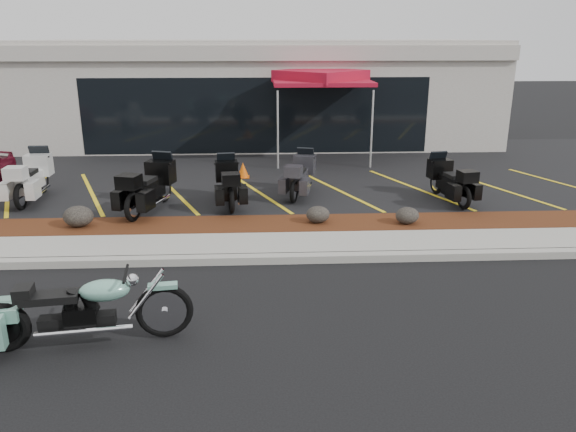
{
  "coord_description": "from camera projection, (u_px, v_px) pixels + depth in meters",
  "views": [
    {
      "loc": [
        0.14,
        -9.1,
        4.15
      ],
      "look_at": [
        0.65,
        1.2,
        0.83
      ],
      "focal_mm": 35.0,
      "sensor_mm": 36.0,
      "label": 1
    }
  ],
  "objects": [
    {
      "name": "dealership_building",
      "position": [
        257.0,
        90.0,
        23.05
      ],
      "size": [
        18.0,
        8.16,
        4.0
      ],
      "color": "#A29C93",
      "rests_on": "ground"
    },
    {
      "name": "upper_lot",
      "position": [
        257.0,
        171.0,
        17.69
      ],
      "size": [
        26.0,
        9.6,
        0.15
      ],
      "primitive_type": "cube",
      "color": "black",
      "rests_on": "ground"
    },
    {
      "name": "touring_black_mid",
      "position": [
        226.0,
        175.0,
        14.44
      ],
      "size": [
        1.02,
        2.09,
        1.17
      ],
      "primitive_type": null,
      "rotation": [
        0.0,
        0.0,
        1.7
      ],
      "color": "black",
      "rests_on": "upper_lot"
    },
    {
      "name": "boulder_left",
      "position": [
        78.0,
        216.0,
        12.26
      ],
      "size": [
        0.65,
        0.54,
        0.46
      ],
      "primitive_type": "ellipsoid",
      "color": "black",
      "rests_on": "mulch_bed"
    },
    {
      "name": "boulder_right",
      "position": [
        407.0,
        215.0,
        12.46
      ],
      "size": [
        0.52,
        0.44,
        0.37
      ],
      "primitive_type": "ellipsoid",
      "color": "black",
      "rests_on": "mulch_bed"
    },
    {
      "name": "hero_cruiser",
      "position": [
        164.0,
        303.0,
        7.95
      ],
      "size": [
        3.13,
        1.17,
        1.08
      ],
      "primitive_type": null,
      "rotation": [
        0.0,
        0.0,
        0.13
      ],
      "color": "#69A490",
      "rests_on": "ground"
    },
    {
      "name": "curb",
      "position": [
        255.0,
        259.0,
        10.75
      ],
      "size": [
        24.0,
        0.25,
        0.15
      ],
      "primitive_type": "cube",
      "color": "gray",
      "rests_on": "ground"
    },
    {
      "name": "touring_grey",
      "position": [
        305.0,
        168.0,
        15.23
      ],
      "size": [
        1.26,
        2.1,
        1.14
      ],
      "primitive_type": null,
      "rotation": [
        0.0,
        0.0,
        1.29
      ],
      "color": "#302F34",
      "rests_on": "upper_lot"
    },
    {
      "name": "touring_black_rear",
      "position": [
        437.0,
        173.0,
        14.73
      ],
      "size": [
        1.08,
        2.07,
        1.15
      ],
      "primitive_type": null,
      "rotation": [
        0.0,
        0.0,
        1.74
      ],
      "color": "black",
      "rests_on": "upper_lot"
    },
    {
      "name": "boulder_mid",
      "position": [
        318.0,
        214.0,
        12.53
      ],
      "size": [
        0.53,
        0.44,
        0.37
      ],
      "primitive_type": "ellipsoid",
      "color": "black",
      "rests_on": "mulch_bed"
    },
    {
      "name": "sidewalk",
      "position": [
        255.0,
        246.0,
        11.41
      ],
      "size": [
        24.0,
        1.2,
        0.15
      ],
      "primitive_type": "cube",
      "color": "gray",
      "rests_on": "ground"
    },
    {
      "name": "mulch_bed",
      "position": [
        256.0,
        227.0,
        12.55
      ],
      "size": [
        24.0,
        1.2,
        0.16
      ],
      "primitive_type": "cube",
      "color": "#37180C",
      "rests_on": "ground"
    },
    {
      "name": "touring_white",
      "position": [
        41.0,
        169.0,
        14.83
      ],
      "size": [
        0.9,
        2.21,
        1.27
      ],
      "primitive_type": null,
      "rotation": [
        0.0,
        0.0,
        1.6
      ],
      "color": "silver",
      "rests_on": "upper_lot"
    },
    {
      "name": "ground",
      "position": [
        255.0,
        282.0,
        9.91
      ],
      "size": [
        90.0,
        90.0,
        0.0
      ],
      "primitive_type": "plane",
      "color": "black",
      "rests_on": "ground"
    },
    {
      "name": "popup_canopy",
      "position": [
        321.0,
        78.0,
        18.4
      ],
      "size": [
        4.08,
        4.08,
        2.94
      ],
      "rotation": [
        0.0,
        0.0,
        0.37
      ],
      "color": "silver",
      "rests_on": "upper_lot"
    },
    {
      "name": "touring_black_front",
      "position": [
        163.0,
        177.0,
        13.99
      ],
      "size": [
        1.44,
        2.39,
        1.3
      ],
      "primitive_type": null,
      "rotation": [
        0.0,
        0.0,
        1.29
      ],
      "color": "black",
      "rests_on": "upper_lot"
    },
    {
      "name": "traffic_cone",
      "position": [
        243.0,
        170.0,
        16.57
      ],
      "size": [
        0.43,
        0.43,
        0.45
      ],
      "primitive_type": "cone",
      "rotation": [
        0.0,
        0.0,
        0.3
      ],
      "color": "#D75507",
      "rests_on": "upper_lot"
    }
  ]
}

